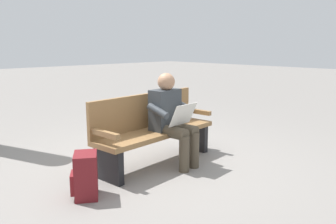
# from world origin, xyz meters

# --- Properties ---
(ground_plane) EXTENTS (40.00, 40.00, 0.00)m
(ground_plane) POSITION_xyz_m (0.00, 0.00, 0.00)
(ground_plane) COLOR gray
(bench_near) EXTENTS (1.83, 0.61, 0.90)m
(bench_near) POSITION_xyz_m (0.01, -0.07, 0.46)
(bench_near) COLOR olive
(bench_near) RESTS_ON ground
(person_seated) EXTENTS (0.59, 0.59, 1.18)m
(person_seated) POSITION_xyz_m (-0.12, 0.15, 0.63)
(person_seated) COLOR #33383D
(person_seated) RESTS_ON ground
(backpack) EXTENTS (0.36, 0.38, 0.46)m
(backpack) POSITION_xyz_m (1.20, 0.24, 0.23)
(backpack) COLOR maroon
(backpack) RESTS_ON ground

